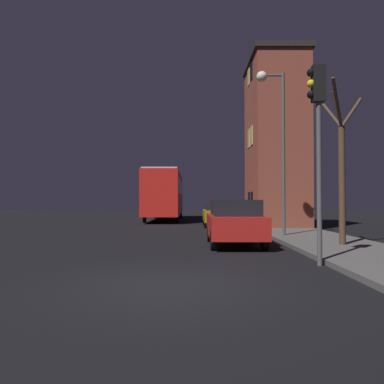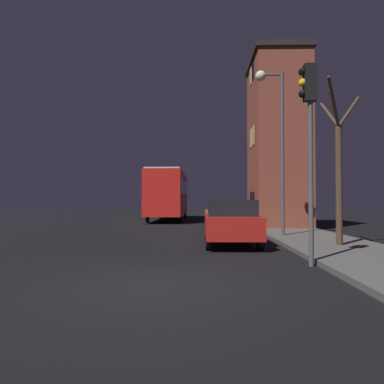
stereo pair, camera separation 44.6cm
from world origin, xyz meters
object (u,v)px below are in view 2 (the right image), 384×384
(traffic_light, at_px, (309,122))
(bus, at_px, (169,192))
(bare_tree, at_px, (338,167))
(streetlamp, at_px, (274,121))
(car_near_lane, at_px, (231,222))
(car_mid_lane, at_px, (220,214))

(traffic_light, height_order, bus, traffic_light)
(traffic_light, relative_size, bare_tree, 0.93)
(streetlamp, height_order, traffic_light, streetlamp)
(bare_tree, height_order, car_near_lane, bare_tree)
(traffic_light, xyz_separation_m, bare_tree, (1.88, 3.26, -0.79))
(car_near_lane, distance_m, car_mid_lane, 9.55)
(car_mid_lane, bearing_deg, traffic_light, -83.90)
(bus, distance_m, car_near_lane, 17.77)
(bare_tree, xyz_separation_m, car_near_lane, (-3.44, 0.76, -1.85))
(bus, xyz_separation_m, car_mid_lane, (3.80, -7.77, -1.49))
(traffic_light, relative_size, car_near_lane, 1.27)
(streetlamp, bearing_deg, car_near_lane, -127.17)
(car_mid_lane, bearing_deg, car_near_lane, -90.70)
(bare_tree, xyz_separation_m, car_mid_lane, (-3.33, 10.31, -1.90))
(traffic_light, xyz_separation_m, car_mid_lane, (-1.45, 13.57, -2.69))
(car_near_lane, bearing_deg, car_mid_lane, 89.30)
(bare_tree, xyz_separation_m, bus, (-7.13, 18.08, -0.41))
(streetlamp, relative_size, car_near_lane, 1.80)
(bus, bearing_deg, traffic_light, -76.17)
(traffic_light, bearing_deg, car_near_lane, 111.30)
(streetlamp, relative_size, traffic_light, 1.42)
(streetlamp, xyz_separation_m, bus, (-5.69, 14.67, -2.67))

